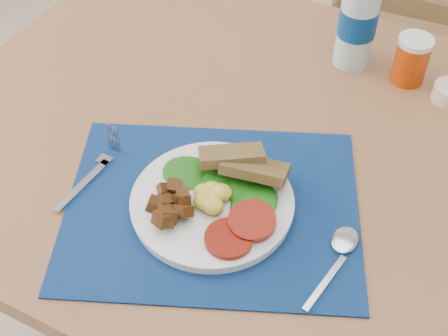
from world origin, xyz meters
name	(u,v)px	position (x,y,z in m)	size (l,w,h in m)	color
table	(320,196)	(0.00, 0.20, 0.67)	(1.40, 0.90, 0.75)	brown
chair_far	(410,30)	(-0.02, 0.93, 0.56)	(0.43, 0.42, 1.10)	#51351D
placemat	(212,208)	(-0.12, 0.03, 0.75)	(0.45, 0.35, 0.00)	black
breakfast_plate	(208,200)	(-0.13, 0.02, 0.77)	(0.25, 0.25, 0.06)	silver
fork	(97,169)	(-0.33, 0.01, 0.76)	(0.03, 0.18, 0.00)	#B2B5BA
spoon	(338,254)	(0.08, 0.03, 0.76)	(0.04, 0.16, 0.00)	#B2B5BA
water_bottle	(359,14)	(-0.05, 0.48, 0.86)	(0.07, 0.07, 0.25)	#ADBFCC
juice_glass	(411,61)	(0.06, 0.48, 0.79)	(0.06, 0.06, 0.09)	#AE3304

